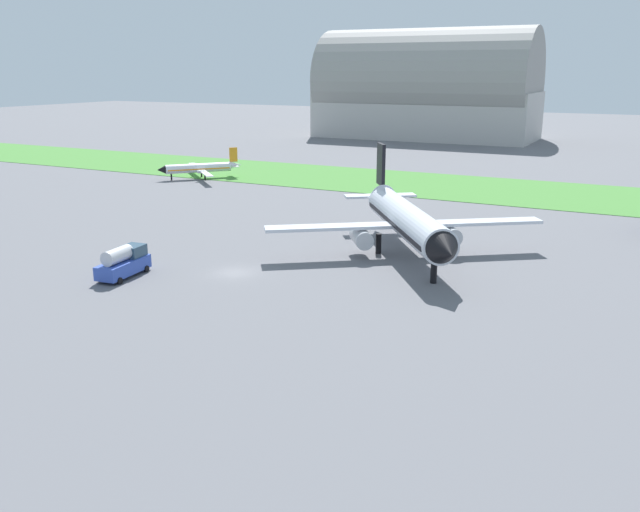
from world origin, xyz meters
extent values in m
plane|color=slate|center=(0.00, 0.00, 0.00)|extent=(600.00, 600.00, 0.00)
cube|color=#478438|center=(0.00, 63.48, 0.04)|extent=(360.00, 28.00, 0.08)
cylinder|color=silver|center=(14.05, 14.45, 4.24)|extent=(17.14, 22.10, 3.73)
cone|color=black|center=(21.88, 3.37, 4.24)|extent=(4.94, 4.88, 3.66)
cone|color=silver|center=(5.83, 26.09, 4.71)|extent=(5.48, 5.82, 3.36)
cube|color=black|center=(14.05, 14.45, 3.96)|extent=(16.42, 21.04, 0.52)
cube|color=silver|center=(20.31, 19.70, 3.59)|extent=(14.67, 11.33, 0.37)
cube|color=silver|center=(7.01, 10.31, 3.59)|extent=(14.67, 11.33, 0.37)
cylinder|color=#B7BABF|center=(17.92, 18.01, 2.25)|extent=(4.02, 4.51, 2.05)
cylinder|color=#B7BABF|center=(9.41, 12.00, 2.25)|extent=(4.02, 4.51, 2.05)
cube|color=black|center=(6.23, 25.53, 8.82)|extent=(2.13, 2.75, 5.43)
cube|color=silver|center=(8.17, 26.90, 4.61)|extent=(5.05, 4.40, 0.30)
cube|color=silver|center=(4.29, 24.16, 4.61)|extent=(5.05, 4.40, 0.30)
cylinder|color=black|center=(19.93, 6.14, 1.19)|extent=(0.67, 0.67, 2.37)
cylinder|color=black|center=(15.47, 17.53, 1.19)|extent=(0.67, 0.67, 2.37)
cylinder|color=black|center=(10.68, 14.15, 1.19)|extent=(0.67, 0.67, 2.37)
cylinder|color=white|center=(-42.02, 49.90, 2.14)|extent=(9.97, 10.65, 1.78)
cone|color=black|center=(-46.83, 44.65, 2.14)|extent=(2.49, 2.49, 1.74)
cone|color=white|center=(-36.97, 55.41, 2.36)|extent=(2.87, 2.92, 1.60)
cube|color=orange|center=(-42.02, 49.90, 2.00)|extent=(9.52, 10.15, 0.25)
cube|color=white|center=(-38.17, 46.86, 1.82)|extent=(8.06, 7.53, 0.18)
cube|color=white|center=(-45.39, 53.47, 1.82)|extent=(8.06, 7.53, 0.18)
cylinder|color=#B7BABF|center=(-39.81, 47.68, 1.82)|extent=(1.38, 1.43, 0.57)
cylinder|color=#B7BABF|center=(-44.43, 51.91, 1.82)|extent=(1.38, 1.43, 0.57)
cube|color=orange|center=(-37.21, 55.15, 4.45)|extent=(1.24, 1.33, 2.85)
cube|color=white|center=(-36.29, 54.31, 2.31)|extent=(2.56, 2.47, 0.14)
cube|color=white|center=(-38.13, 55.99, 2.31)|extent=(2.56, 2.47, 0.14)
cylinder|color=black|center=(-45.63, 45.96, 0.62)|extent=(0.32, 0.32, 1.25)
cylinder|color=black|center=(-40.12, 49.37, 0.62)|extent=(0.32, 0.32, 1.25)
cylinder|color=black|center=(-42.72, 51.75, 0.62)|extent=(0.32, 0.32, 1.25)
cube|color=#334FB2|center=(-9.54, -6.43, 1.05)|extent=(3.05, 6.71, 1.40)
cylinder|color=silver|center=(-9.46, -7.21, 2.52)|extent=(1.89, 3.71, 1.54)
cube|color=#334C60|center=(-9.72, -4.62, 2.35)|extent=(2.24, 2.53, 1.20)
cylinder|color=black|center=(-10.96, -4.29, 0.35)|extent=(0.32, 0.72, 0.70)
cylinder|color=black|center=(-8.58, -4.05, 0.35)|extent=(0.32, 0.72, 0.70)
cylinder|color=black|center=(-10.50, -8.82, 0.35)|extent=(0.32, 0.72, 0.70)
cylinder|color=black|center=(-8.11, -8.58, 0.35)|extent=(0.32, 0.72, 0.70)
cube|color=#BCB7B2|center=(-28.22, 149.07, 7.20)|extent=(66.62, 28.73, 14.40)
cylinder|color=gray|center=(-28.22, 149.07, 17.28)|extent=(65.28, 31.60, 31.60)
camera|label=1|loc=(38.86, -56.68, 20.87)|focal=37.59mm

